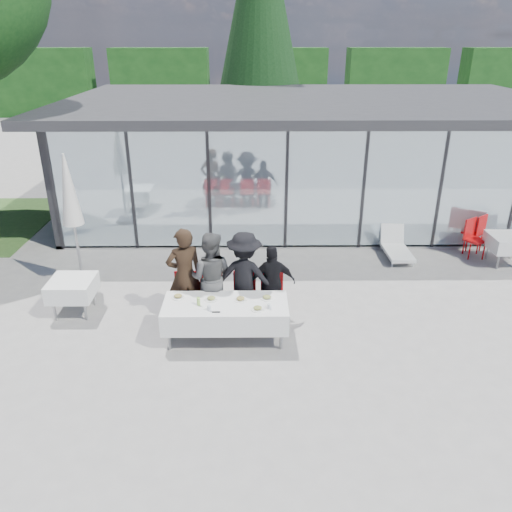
% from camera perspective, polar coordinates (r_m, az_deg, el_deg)
% --- Properties ---
extents(ground, '(90.00, 90.00, 0.00)m').
position_cam_1_polar(ground, '(9.63, -1.36, -8.59)').
color(ground, gray).
rests_on(ground, ground).
extents(pavilion, '(14.80, 8.80, 3.44)m').
position_cam_1_polar(pavilion, '(16.67, 6.02, 13.34)').
color(pavilion, gray).
rests_on(pavilion, ground).
extents(treeline, '(62.50, 2.00, 4.40)m').
position_cam_1_polar(treeline, '(36.30, -4.17, 19.19)').
color(treeline, '#103310').
rests_on(treeline, ground).
extents(dining_table, '(2.26, 0.96, 0.75)m').
position_cam_1_polar(dining_table, '(9.16, -3.49, -6.55)').
color(dining_table, silver).
rests_on(dining_table, ground).
extents(diner_a, '(0.88, 0.88, 1.91)m').
position_cam_1_polar(diner_a, '(9.68, -8.15, -2.17)').
color(diner_a, black).
rests_on(diner_a, ground).
extents(diner_chair_a, '(0.44, 0.44, 0.97)m').
position_cam_1_polar(diner_chair_a, '(9.88, -8.00, -4.32)').
color(diner_chair_a, '#B00B0D').
rests_on(diner_chair_a, ground).
extents(diner_b, '(1.02, 1.02, 1.83)m').
position_cam_1_polar(diner_b, '(9.65, -5.21, -2.41)').
color(diner_b, '#525252').
rests_on(diner_b, ground).
extents(diner_chair_b, '(0.44, 0.44, 0.97)m').
position_cam_1_polar(diner_chair_b, '(9.83, -5.13, -4.33)').
color(diner_chair_b, '#B00B0D').
rests_on(diner_chair_b, ground).
extents(diner_c, '(1.37, 1.37, 1.83)m').
position_cam_1_polar(diner_c, '(9.61, -1.32, -2.40)').
color(diner_c, black).
rests_on(diner_c, ground).
extents(diner_chair_c, '(0.44, 0.44, 0.97)m').
position_cam_1_polar(diner_chair_c, '(9.80, -1.30, -4.33)').
color(diner_chair_c, '#B00B0D').
rests_on(diner_chair_c, ground).
extents(diner_d, '(1.02, 1.02, 1.55)m').
position_cam_1_polar(diner_d, '(9.68, 1.86, -3.12)').
color(diner_d, black).
rests_on(diner_d, ground).
extents(diner_chair_d, '(0.44, 0.44, 0.97)m').
position_cam_1_polar(diner_chair_d, '(9.81, 1.84, -4.31)').
color(diner_chair_d, '#B00B0D').
rests_on(diner_chair_d, ground).
extents(plate_a, '(0.24, 0.24, 0.07)m').
position_cam_1_polar(plate_a, '(9.31, -8.90, -4.58)').
color(plate_a, white).
rests_on(plate_a, dining_table).
extents(plate_b, '(0.24, 0.24, 0.07)m').
position_cam_1_polar(plate_b, '(9.16, -5.14, -4.87)').
color(plate_b, white).
rests_on(plate_b, dining_table).
extents(plate_c, '(0.24, 0.24, 0.07)m').
position_cam_1_polar(plate_c, '(9.12, -1.78, -4.93)').
color(plate_c, white).
rests_on(plate_c, dining_table).
extents(plate_d, '(0.24, 0.24, 0.07)m').
position_cam_1_polar(plate_d, '(9.16, 1.25, -4.76)').
color(plate_d, white).
rests_on(plate_d, dining_table).
extents(plate_extra, '(0.24, 0.24, 0.07)m').
position_cam_1_polar(plate_extra, '(8.81, 0.19, -6.01)').
color(plate_extra, white).
rests_on(plate_extra, dining_table).
extents(juice_bottle, '(0.06, 0.06, 0.15)m').
position_cam_1_polar(juice_bottle, '(9.00, -6.59, -5.17)').
color(juice_bottle, '#94C451').
rests_on(juice_bottle, dining_table).
extents(drinking_glasses, '(1.13, 0.12, 0.10)m').
position_cam_1_polar(drinking_glasses, '(8.81, -1.91, -5.86)').
color(drinking_glasses, silver).
rests_on(drinking_glasses, dining_table).
extents(folded_eyeglasses, '(0.14, 0.03, 0.01)m').
position_cam_1_polar(folded_eyeglasses, '(8.77, -4.57, -6.41)').
color(folded_eyeglasses, black).
rests_on(folded_eyeglasses, dining_table).
extents(spare_table_left, '(0.86, 0.86, 0.74)m').
position_cam_1_polar(spare_table_left, '(10.62, -20.25, -3.46)').
color(spare_table_left, silver).
rests_on(spare_table_left, ground).
extents(spare_table_right, '(0.86, 0.86, 0.74)m').
position_cam_1_polar(spare_table_right, '(13.58, 26.81, 1.35)').
color(spare_table_right, silver).
rests_on(spare_table_right, ground).
extents(spare_chair_a, '(0.61, 0.61, 0.97)m').
position_cam_1_polar(spare_chair_a, '(13.72, 23.52, 2.12)').
color(spare_chair_a, '#B00B0D').
rests_on(spare_chair_a, ground).
extents(spare_chair_b, '(0.62, 0.62, 0.97)m').
position_cam_1_polar(spare_chair_b, '(14.15, 23.87, 2.68)').
color(spare_chair_b, '#B00B0D').
rests_on(spare_chair_b, ground).
extents(market_umbrella, '(0.50, 0.50, 3.00)m').
position_cam_1_polar(market_umbrella, '(11.14, -20.46, 5.98)').
color(market_umbrella, black).
rests_on(market_umbrella, ground).
extents(lounger, '(0.62, 1.34, 0.72)m').
position_cam_1_polar(lounger, '(13.19, 15.64, 1.12)').
color(lounger, silver).
rests_on(lounger, ground).
extents(conifer_tree, '(4.00, 4.00, 10.50)m').
position_cam_1_polar(conifer_tree, '(21.14, 0.45, 26.14)').
color(conifer_tree, '#382316').
rests_on(conifer_tree, ground).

